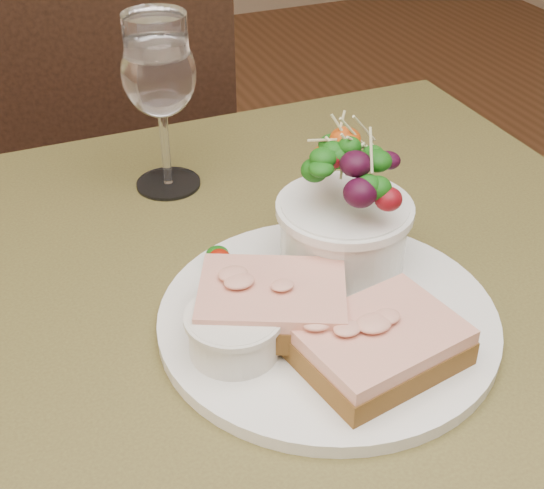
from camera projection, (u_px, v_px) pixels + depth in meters
name	position (u px, v px, depth m)	size (l,w,h in m)	color
cafe_table	(278.00, 402.00, 0.70)	(0.80, 0.80, 0.75)	#4B4020
chair_far	(131.00, 270.00, 1.47)	(0.53, 0.53, 0.90)	black
dinner_plate	(328.00, 319.00, 0.63)	(0.28, 0.28, 0.01)	white
sandwich_front	(380.00, 344.00, 0.57)	(0.13, 0.11, 0.03)	#512D15
sandwich_back	(272.00, 303.00, 0.60)	(0.14, 0.13, 0.03)	#512D15
ramekin	(234.00, 331.00, 0.58)	(0.07, 0.07, 0.04)	silver
salad_bowl	(345.00, 206.00, 0.66)	(0.11, 0.11, 0.13)	white
garnish	(227.00, 257.00, 0.68)	(0.05, 0.04, 0.02)	#0C3D0B
wine_glass	(159.00, 79.00, 0.76)	(0.08, 0.08, 0.18)	white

